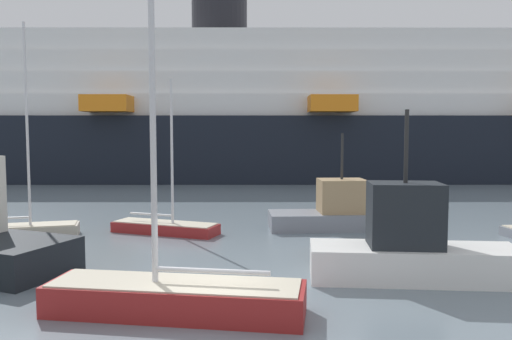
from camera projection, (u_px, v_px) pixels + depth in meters
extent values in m
plane|color=slate|center=(214.00, 320.00, 11.77)|extent=(600.00, 600.00, 0.00)
cube|color=#BCB29E|center=(21.00, 232.00, 20.96)|extent=(4.74, 2.74, 0.50)
cube|color=beige|center=(21.00, 225.00, 20.94)|extent=(4.53, 2.58, 0.04)
cylinder|color=silver|center=(27.00, 125.00, 20.72)|extent=(0.11, 0.11, 8.42)
cylinder|color=silver|center=(4.00, 218.00, 20.74)|extent=(1.97, 0.75, 0.09)
cube|color=maroon|center=(175.00, 299.00, 12.13)|extent=(6.39, 2.11, 0.76)
cube|color=beige|center=(175.00, 283.00, 12.10)|extent=(6.13, 1.96, 0.04)
cylinder|color=silver|center=(152.00, 63.00, 11.78)|extent=(0.15, 0.15, 10.61)
cylinder|color=silver|center=(212.00, 271.00, 11.95)|extent=(2.83, 0.33, 0.12)
cube|color=maroon|center=(165.00, 228.00, 21.88)|extent=(4.93, 2.52, 0.45)
cube|color=beige|center=(165.00, 223.00, 21.86)|extent=(4.72, 2.37, 0.04)
cylinder|color=silver|center=(172.00, 152.00, 21.50)|extent=(0.11, 0.11, 6.25)
cylinder|color=silver|center=(151.00, 214.00, 22.07)|extent=(2.09, 0.66, 0.09)
cube|color=white|center=(414.00, 263.00, 14.93)|extent=(6.18, 1.98, 1.02)
cube|color=#1E2328|center=(405.00, 215.00, 14.85)|extent=(2.11, 1.48, 1.91)
cylinder|color=#262626|center=(406.00, 146.00, 14.70)|extent=(0.12, 0.12, 2.16)
cube|color=gray|center=(335.00, 220.00, 22.92)|extent=(6.20, 2.86, 0.76)
cube|color=#A3845B|center=(342.00, 196.00, 22.84)|extent=(2.26, 1.87, 1.52)
cylinder|color=#262626|center=(342.00, 156.00, 22.71)|extent=(0.12, 0.12, 2.09)
cube|color=black|center=(413.00, 148.00, 49.16)|extent=(106.55, 22.61, 5.82)
cube|color=white|center=(414.00, 108.00, 48.87)|extent=(97.98, 20.21, 1.90)
cube|color=white|center=(415.00, 89.00, 48.73)|extent=(92.10, 19.00, 1.90)
cube|color=white|center=(415.00, 69.00, 48.58)|extent=(86.22, 17.79, 1.90)
cube|color=white|center=(416.00, 49.00, 48.44)|extent=(80.35, 16.58, 1.90)
cube|color=orange|center=(108.00, 104.00, 41.15)|extent=(4.02, 3.24, 1.33)
cube|color=orange|center=(332.00, 104.00, 41.18)|extent=(4.02, 3.24, 1.33)
cylinder|color=black|center=(219.00, 11.00, 48.14)|extent=(5.33, 5.33, 5.29)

